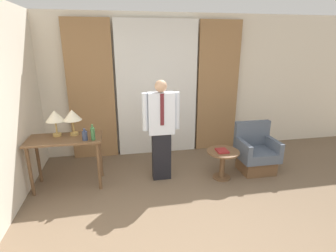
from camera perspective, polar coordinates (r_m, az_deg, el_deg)
name	(u,v)px	position (r m, az deg, el deg)	size (l,w,h in m)	color
wall_back	(156,86)	(5.24, -2.57, 8.76)	(10.00, 0.06, 2.70)	silver
curtain_sheer_center	(157,90)	(5.12, -2.34, 7.88)	(1.55, 0.06, 2.58)	white
curtain_drape_left	(91,92)	(5.09, -16.36, 7.12)	(0.84, 0.06, 2.58)	#997047
curtain_drape_right	(218,88)	(5.44, 10.77, 8.17)	(0.84, 0.06, 2.58)	#997047
desk	(66,146)	(4.27, -21.38, -4.13)	(1.08, 0.54, 0.79)	brown
table_lamp_left	(55,117)	(4.27, -23.42, 1.85)	(0.27, 0.27, 0.40)	tan
table_lamp_right	(72,116)	(4.23, -20.12, 2.07)	(0.27, 0.27, 0.40)	tan
bottle_near_edge	(93,134)	(3.97, -16.05, -1.61)	(0.06, 0.06, 0.24)	#336638
bottle_by_lamp	(85,136)	(4.00, -17.66, -1.99)	(0.08, 0.08, 0.18)	#2D3851
person	(161,127)	(4.12, -1.49, -0.25)	(0.59, 0.20, 1.63)	black
armchair	(256,154)	(4.83, 18.55, -5.74)	(0.64, 0.57, 0.85)	brown
side_table	(223,160)	(4.41, 11.81, -7.18)	(0.53, 0.53, 0.48)	brown
book	(222,151)	(4.32, 11.68, -5.30)	(0.17, 0.20, 0.03)	maroon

